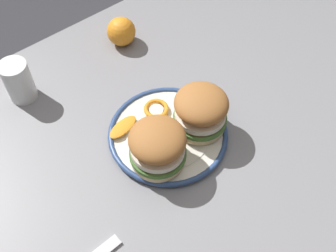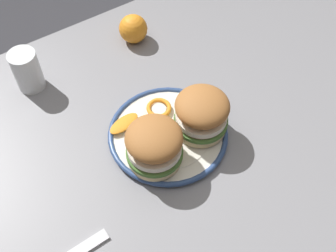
% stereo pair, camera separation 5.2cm
% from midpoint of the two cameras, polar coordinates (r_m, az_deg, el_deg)
% --- Properties ---
extents(ground_plane, '(8.00, 8.00, 0.00)m').
position_cam_midpoint_polar(ground_plane, '(1.61, -0.63, -15.84)').
color(ground_plane, '#333338').
extents(dining_table, '(1.36, 0.88, 0.74)m').
position_cam_midpoint_polar(dining_table, '(1.03, -0.95, -3.41)').
color(dining_table, gray).
rests_on(dining_table, ground).
extents(dinner_plate, '(0.27, 0.27, 0.02)m').
position_cam_midpoint_polar(dinner_plate, '(0.93, -1.61, -1.17)').
color(dinner_plate, silver).
rests_on(dinner_plate, dining_table).
extents(sandwich_half_left, '(0.13, 0.13, 0.10)m').
position_cam_midpoint_polar(sandwich_half_left, '(0.89, 2.81, 2.07)').
color(sandwich_half_left, beige).
rests_on(sandwich_half_left, dinner_plate).
extents(sandwich_half_right, '(0.12, 0.12, 0.10)m').
position_cam_midpoint_polar(sandwich_half_right, '(0.84, -3.21, -2.78)').
color(sandwich_half_right, beige).
rests_on(sandwich_half_right, dinner_plate).
extents(orange_peel_curled, '(0.08, 0.08, 0.01)m').
position_cam_midpoint_polar(orange_peel_curled, '(0.95, -3.18, 2.28)').
color(orange_peel_curled, orange).
rests_on(orange_peel_curled, dinner_plate).
extents(orange_peel_strip_long, '(0.08, 0.05, 0.01)m').
position_cam_midpoint_polar(orange_peel_strip_long, '(0.93, -7.75, -0.20)').
color(orange_peel_strip_long, orange).
rests_on(orange_peel_strip_long, dinner_plate).
extents(drinking_glass, '(0.07, 0.07, 0.10)m').
position_cam_midpoint_polar(drinking_glass, '(1.04, -20.98, 5.42)').
color(drinking_glass, white).
rests_on(drinking_glass, dining_table).
extents(whole_orange, '(0.07, 0.07, 0.07)m').
position_cam_midpoint_polar(whole_orange, '(1.12, -7.75, 12.59)').
color(whole_orange, orange).
rests_on(whole_orange, dining_table).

